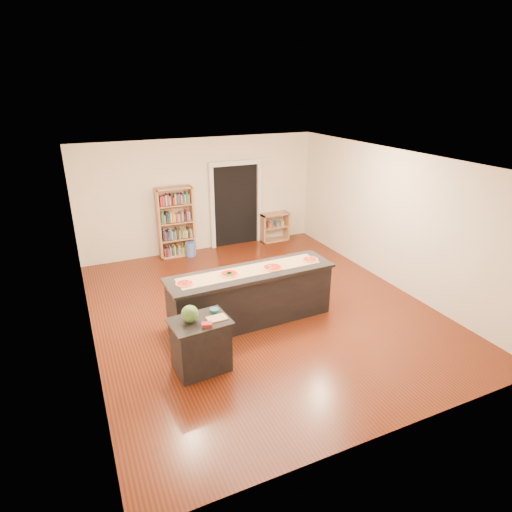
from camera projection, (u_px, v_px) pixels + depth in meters
name	position (u px, v px, depth m)	size (l,w,h in m)	color
room	(261.00, 239.00, 7.63)	(6.00, 7.00, 2.80)	beige
doorway	(236.00, 200.00, 10.98)	(1.40, 0.09, 2.21)	black
kitchen_island	(251.00, 296.00, 7.55)	(2.97, 0.80, 0.98)	black
side_counter	(201.00, 345.00, 6.27)	(0.84, 0.61, 0.83)	black
bookshelf	(176.00, 222.00, 10.34)	(0.86, 0.31, 1.72)	tan
low_shelf	(275.00, 227.00, 11.53)	(0.77, 0.33, 0.77)	tan
waste_bin	(190.00, 249.00, 10.57)	(0.25, 0.25, 0.36)	#566FBF
kraft_paper	(250.00, 270.00, 7.39)	(2.57, 0.46, 0.00)	tan
watermelon	(190.00, 314.00, 6.04)	(0.25, 0.25, 0.25)	#144214
cutting_board	(217.00, 318.00, 6.15)	(0.29, 0.19, 0.02)	tan
package_red	(207.00, 325.00, 5.96)	(0.14, 0.10, 0.05)	maroon
package_teal	(214.00, 310.00, 6.34)	(0.14, 0.14, 0.05)	#195966
pizza_a	(185.00, 283.00, 6.89)	(0.28, 0.28, 0.02)	tan
pizza_b	(229.00, 274.00, 7.23)	(0.33, 0.33, 0.02)	tan
pizza_c	(273.00, 267.00, 7.49)	(0.35, 0.35, 0.02)	tan
pizza_d	(310.00, 259.00, 7.82)	(0.32, 0.32, 0.02)	tan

